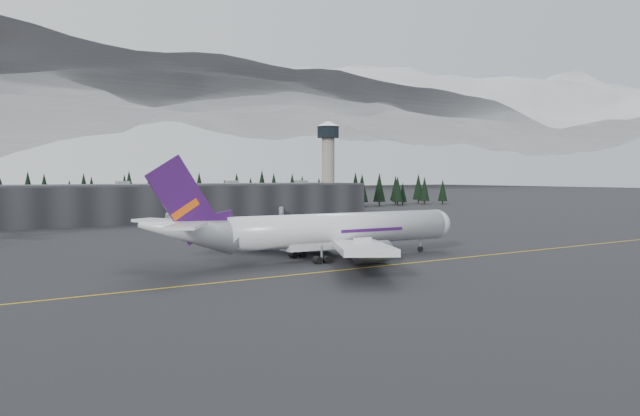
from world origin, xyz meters
TOP-DOWN VIEW (x-y plane):
  - ground at (0.00, 0.00)m, footprint 1400.00×1400.00m
  - taxiline at (0.00, -2.00)m, footprint 400.00×0.40m
  - terminal at (0.00, 125.00)m, footprint 160.00×30.00m
  - control_tower at (75.00, 128.00)m, footprint 10.00×10.00m
  - treeline at (0.00, 162.00)m, footprint 360.00×20.00m
  - jet_main at (-7.04, 10.78)m, footprint 64.67×59.60m
  - gse_vehicle_a at (-5.25, 94.10)m, footprint 2.34×4.70m
  - gse_vehicle_b at (41.38, 107.90)m, footprint 4.78×3.73m

SIDE VIEW (x-z plane):
  - ground at x=0.00m, z-range 0.00..0.00m
  - taxiline at x=0.00m, z-range 0.00..0.02m
  - gse_vehicle_a at x=-5.25m, z-range 0.00..1.28m
  - gse_vehicle_b at x=41.38m, z-range 0.00..1.52m
  - jet_main at x=-7.04m, z-range -4.14..14.86m
  - terminal at x=0.00m, z-range 0.00..12.60m
  - treeline at x=0.00m, z-range 0.00..15.00m
  - control_tower at x=75.00m, z-range 4.56..42.26m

